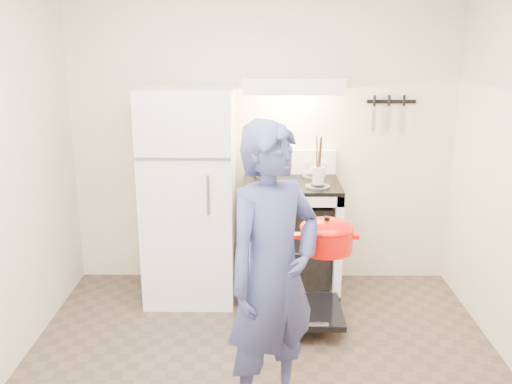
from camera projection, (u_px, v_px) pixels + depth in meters
back_wall at (263, 137)px, 4.76m from camera, size 3.20×0.02×2.50m
refrigerator at (190, 195)px, 4.54m from camera, size 0.70×0.70×1.70m
stove_body at (291, 240)px, 4.66m from camera, size 0.76×0.65×0.92m
cooktop at (292, 184)px, 4.53m from camera, size 0.76×0.65×0.03m
backsplash at (290, 162)px, 4.77m from camera, size 0.76×0.07×0.20m
oven_door at (294, 311)px, 4.18m from camera, size 0.70×0.54×0.04m
oven_rack at (291, 242)px, 4.66m from camera, size 0.60×0.52×0.01m
range_hood at (293, 84)px, 4.39m from camera, size 0.76×0.50×0.12m
knife_strip at (391, 102)px, 4.65m from camera, size 0.40×0.02×0.03m
pizza_stone at (291, 239)px, 4.70m from camera, size 0.30×0.30×0.02m
tea_kettle at (262, 162)px, 4.67m from camera, size 0.20×0.17×0.25m
utensil_jar at (318, 175)px, 4.34m from camera, size 0.10×0.10×0.13m
person at (273, 276)px, 3.06m from camera, size 0.73×0.70×1.68m
dutch_oven at (326, 239)px, 3.37m from camera, size 0.38×0.31×0.24m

